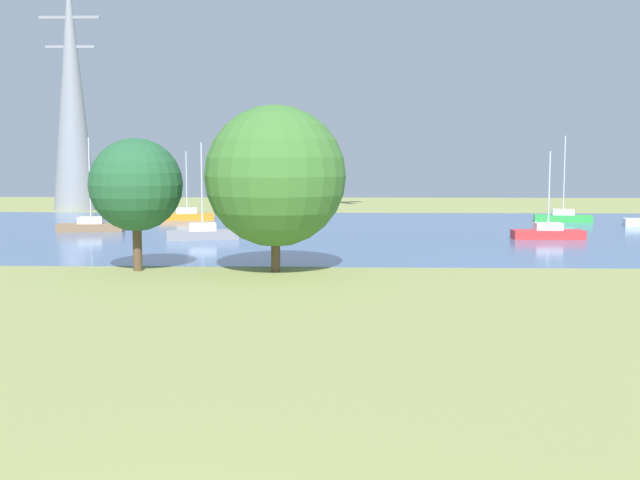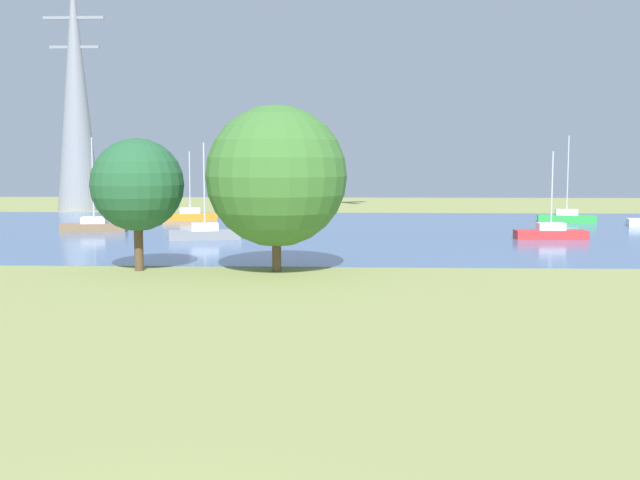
{
  "view_description": "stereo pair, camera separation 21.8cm",
  "coord_description": "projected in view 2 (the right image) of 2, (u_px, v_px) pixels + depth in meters",
  "views": [
    {
      "loc": [
        2.94,
        -9.23,
        5.44
      ],
      "look_at": [
        1.94,
        21.68,
        2.25
      ],
      "focal_mm": 44.17,
      "sensor_mm": 36.0,
      "label": 1
    },
    {
      "loc": [
        3.16,
        -9.22,
        5.44
      ],
      "look_at": [
        1.94,
        21.68,
        2.25
      ],
      "focal_mm": 44.17,
      "sensor_mm": 36.0,
      "label": 2
    }
  ],
  "objects": [
    {
      "name": "ground_plane",
      "position": [
        272.0,
        294.0,
        31.71
      ],
      "size": [
        160.0,
        160.0,
        0.0
      ],
      "primitive_type": "plane",
      "color": "#8C9351"
    },
    {
      "name": "sailboat_red",
      "position": [
        551.0,
        233.0,
        53.42
      ],
      "size": [
        4.83,
        1.58,
        5.94
      ],
      "color": "red",
      "rests_on": "water_surface"
    },
    {
      "name": "water_surface",
      "position": [
        309.0,
        231.0,
        59.54
      ],
      "size": [
        140.0,
        40.0,
        0.02
      ],
      "primitive_type": "cube",
      "color": "#4B6B9C",
      "rests_on": "ground"
    },
    {
      "name": "sailboat_brown",
      "position": [
        94.0,
        225.0,
        58.98
      ],
      "size": [
        4.94,
        2.05,
        7.01
      ],
      "color": "brown",
      "rests_on": "water_surface"
    },
    {
      "name": "electricity_pylon",
      "position": [
        76.0,
        91.0,
        82.59
      ],
      "size": [
        6.4,
        4.4,
        25.08
      ],
      "color": "gray",
      "rests_on": "ground"
    },
    {
      "name": "sailboat_green",
      "position": [
        566.0,
        217.0,
        67.67
      ],
      "size": [
        4.98,
        2.27,
        7.4
      ],
      "color": "green",
      "rests_on": "water_surface"
    },
    {
      "name": "sailboat_gray",
      "position": [
        205.0,
        233.0,
        53.17
      ],
      "size": [
        5.02,
        2.56,
        6.51
      ],
      "color": "gray",
      "rests_on": "water_surface"
    },
    {
      "name": "tree_east_near",
      "position": [
        137.0,
        185.0,
        38.02
      ],
      "size": [
        4.5,
        4.5,
        6.45
      ],
      "color": "brown",
      "rests_on": "ground"
    },
    {
      "name": "tree_west_far",
      "position": [
        276.0,
        176.0,
        37.57
      ],
      "size": [
        6.77,
        6.77,
        8.01
      ],
      "color": "brown",
      "rests_on": "ground"
    },
    {
      "name": "sailboat_orange",
      "position": [
        190.0,
        215.0,
        69.81
      ],
      "size": [
        4.98,
        2.29,
        6.09
      ],
      "color": "orange",
      "rests_on": "water_surface"
    }
  ]
}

